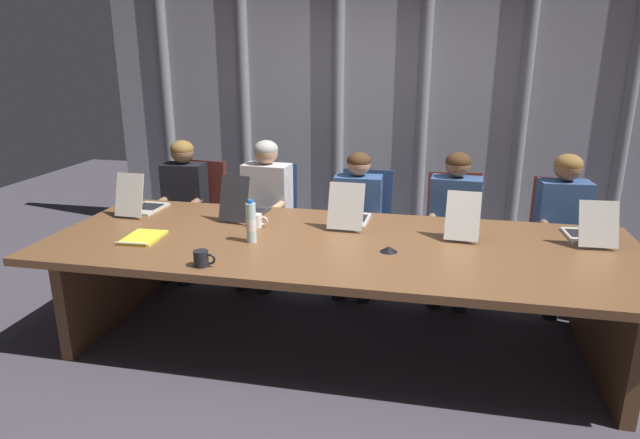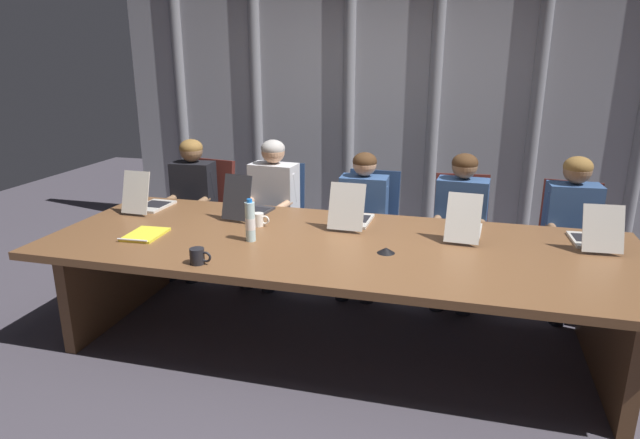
{
  "view_description": "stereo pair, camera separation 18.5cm",
  "coord_description": "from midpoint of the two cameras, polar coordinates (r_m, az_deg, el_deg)",
  "views": [
    {
      "loc": [
        0.57,
        -3.27,
        1.89
      ],
      "look_at": [
        -0.15,
        0.13,
        0.82
      ],
      "focal_mm": 30.66,
      "sensor_mm": 36.0,
      "label": 1
    },
    {
      "loc": [
        0.75,
        -3.23,
        1.89
      ],
      "look_at": [
        -0.15,
        0.13,
        0.82
      ],
      "focal_mm": 30.66,
      "sensor_mm": 36.0,
      "label": 2
    }
  ],
  "objects": [
    {
      "name": "person_center",
      "position": [
        4.45,
        2.66,
        0.72
      ],
      "size": [
        0.4,
        0.55,
        1.12
      ],
      "rotation": [
        0.0,
        0.0,
        -1.55
      ],
      "color": "#335184",
      "rests_on": "ground_plane"
    },
    {
      "name": "laptop_right_mid",
      "position": [
        3.77,
        13.29,
        -0.48
      ],
      "size": [
        0.25,
        0.5,
        0.31
      ],
      "rotation": [
        0.0,
        0.0,
        1.5
      ],
      "color": "beige",
      "rests_on": "conference_table"
    },
    {
      "name": "office_chair_left_mid",
      "position": [
        4.86,
        -6.2,
        -1.47
      ],
      "size": [
        0.6,
        0.61,
        0.95
      ],
      "rotation": [
        0.0,
        0.0,
        -1.41
      ],
      "color": "navy",
      "rests_on": "ground_plane"
    },
    {
      "name": "laptop_left_mid",
      "position": [
        4.08,
        -9.21,
        1.12
      ],
      "size": [
        0.27,
        0.46,
        0.34
      ],
      "rotation": [
        0.0,
        0.0,
        1.44
      ],
      "color": "#2D2D33",
      "rests_on": "conference_table"
    },
    {
      "name": "ground_plane",
      "position": [
        3.82,
        0.37,
        -12.61
      ],
      "size": [
        11.16,
        11.16,
        0.0
      ],
      "primitive_type": "plane",
      "color": "#47424C"
    },
    {
      "name": "coffee_mug_near",
      "position": [
        3.2,
        -13.87,
        -3.99
      ],
      "size": [
        0.13,
        0.09,
        0.09
      ],
      "color": "black",
      "rests_on": "conference_table"
    },
    {
      "name": "office_chair_center",
      "position": [
        4.68,
        3.41,
        -2.2
      ],
      "size": [
        0.6,
        0.6,
        0.93
      ],
      "rotation": [
        0.0,
        0.0,
        -1.59
      ],
      "color": "navy",
      "rests_on": "ground_plane"
    },
    {
      "name": "spiral_notepad",
      "position": [
        3.78,
        -19.36,
        -1.81
      ],
      "size": [
        0.24,
        0.32,
        0.03
      ],
      "rotation": [
        0.0,
        0.0,
        0.05
      ],
      "color": "yellow",
      "rests_on": "conference_table"
    },
    {
      "name": "laptop_right_end",
      "position": [
        3.89,
        25.08,
        -1.21
      ],
      "size": [
        0.26,
        0.43,
        0.29
      ],
      "rotation": [
        0.0,
        0.0,
        1.63
      ],
      "color": "beige",
      "rests_on": "conference_table"
    },
    {
      "name": "office_chair_left_end",
      "position": [
        5.12,
        -13.83,
        -0.9
      ],
      "size": [
        0.6,
        0.61,
        0.95
      ],
      "rotation": [
        0.0,
        0.0,
        -1.74
      ],
      "color": "#511E19",
      "rests_on": "ground_plane"
    },
    {
      "name": "office_chair_right_mid",
      "position": [
        4.64,
        12.63,
        -2.76
      ],
      "size": [
        0.6,
        0.6,
        0.94
      ],
      "rotation": [
        0.0,
        0.0,
        -1.48
      ],
      "color": "#511E19",
      "rests_on": "ground_plane"
    },
    {
      "name": "curtain_backdrop",
      "position": [
        5.53,
        5.14,
        12.49
      ],
      "size": [
        5.58,
        0.17,
        2.91
      ],
      "color": "#9999A0",
      "rests_on": "ground_plane"
    },
    {
      "name": "person_left_end",
      "position": [
        4.92,
        -15.29,
        2.02
      ],
      "size": [
        0.39,
        0.56,
        1.17
      ],
      "rotation": [
        0.0,
        0.0,
        -1.51
      ],
      "color": "black",
      "rests_on": "ground_plane"
    },
    {
      "name": "coffee_mug_far",
      "position": [
        3.84,
        -7.93,
        -0.12
      ],
      "size": [
        0.12,
        0.08,
        0.09
      ],
      "color": "white",
      "rests_on": "conference_table"
    },
    {
      "name": "office_chair_right_end",
      "position": [
        4.73,
        22.31,
        -3.33
      ],
      "size": [
        0.6,
        0.61,
        0.93
      ],
      "rotation": [
        0.0,
        0.0,
        -1.72
      ],
      "color": "#511E19",
      "rests_on": "ground_plane"
    },
    {
      "name": "person_right_end",
      "position": [
        4.49,
        23.09,
        -0.16
      ],
      "size": [
        0.41,
        0.56,
        1.17
      ],
      "rotation": [
        0.0,
        0.0,
        -1.51
      ],
      "color": "#335184",
      "rests_on": "ground_plane"
    },
    {
      "name": "water_bottle_primary",
      "position": [
        3.51,
        -8.7,
        -0.36
      ],
      "size": [
        0.07,
        0.07,
        0.28
      ],
      "color": "silver",
      "rests_on": "conference_table"
    },
    {
      "name": "laptop_left_end",
      "position": [
        4.4,
        -19.29,
        1.52
      ],
      "size": [
        0.23,
        0.44,
        0.33
      ],
      "rotation": [
        0.0,
        0.0,
        1.54
      ],
      "color": "beige",
      "rests_on": "conference_table"
    },
    {
      "name": "person_left_mid",
      "position": [
        4.63,
        -7.02,
        1.79
      ],
      "size": [
        0.43,
        0.57,
        1.19
      ],
      "rotation": [
        0.0,
        0.0,
        -1.65
      ],
      "color": "silver",
      "rests_on": "ground_plane"
    },
    {
      "name": "laptop_center",
      "position": [
        3.87,
        1.76,
        0.42
      ],
      "size": [
        0.26,
        0.46,
        0.32
      ],
      "rotation": [
        0.0,
        0.0,
        1.54
      ],
      "color": "beige",
      "rests_on": "conference_table"
    },
    {
      "name": "conference_mic_left_side",
      "position": [
        3.35,
        5.62,
        -3.1
      ],
      "size": [
        0.11,
        0.11,
        0.03
      ],
      "primitive_type": "cone",
      "color": "black",
      "rests_on": "conference_table"
    },
    {
      "name": "person_right_mid",
      "position": [
        4.4,
        12.64,
        0.34
      ],
      "size": [
        0.43,
        0.57,
        1.15
      ],
      "rotation": [
        0.0,
        0.0,
        -1.65
      ],
      "color": "#335184",
      "rests_on": "ground_plane"
    },
    {
      "name": "conference_table",
      "position": [
        3.57,
        0.38,
        -4.46
      ],
      "size": [
        3.79,
        1.41,
        0.72
      ],
      "color": "brown",
      "rests_on": "ground_plane"
    }
  ]
}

